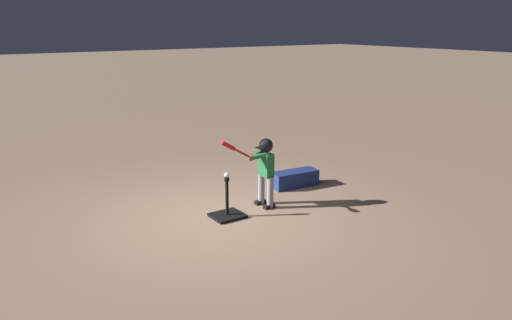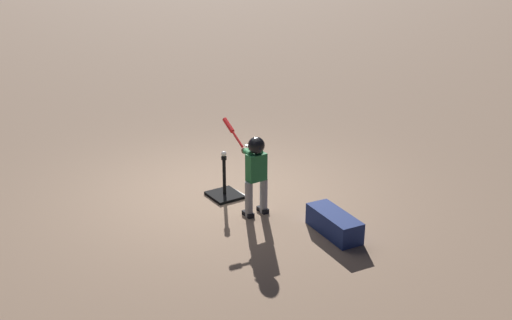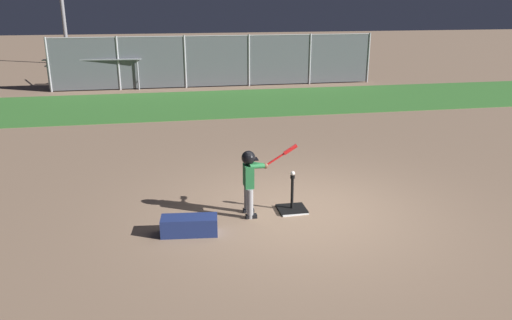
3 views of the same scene
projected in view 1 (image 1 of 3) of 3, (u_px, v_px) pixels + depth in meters
name	position (u px, v px, depth m)	size (l,w,h in m)	color
ground_plane	(215.00, 217.00, 7.44)	(90.00, 90.00, 0.00)	#93755B
home_plate	(227.00, 216.00, 7.48)	(0.44, 0.44, 0.02)	white
batting_tee	(227.00, 212.00, 7.45)	(0.47, 0.42, 0.62)	black
batter_child	(264.00, 164.00, 7.71)	(0.92, 0.34, 1.17)	gray
baseball	(227.00, 175.00, 7.29)	(0.07, 0.07, 0.07)	white
equipment_bag	(295.00, 179.00, 8.83)	(0.84, 0.32, 0.28)	navy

